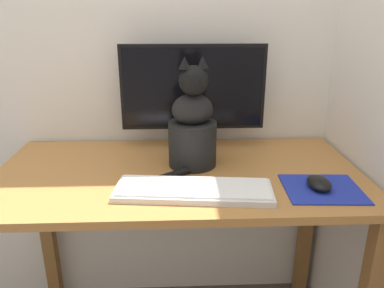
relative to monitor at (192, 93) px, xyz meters
The scene contains 7 objects.
wall_back 0.32m from the monitor, 115.59° to the left, with size 7.00×0.04×2.50m.
desk 0.40m from the monitor, 105.82° to the right, with size 1.20×0.62×0.75m.
monitor is the anchor object (origin of this frame).
keyboard 0.43m from the monitor, 92.33° to the right, with size 0.47×0.20×0.02m.
mousepad_right 0.56m from the monitor, 45.15° to the right, with size 0.23×0.21×0.00m.
computer_mouse_right 0.55m from the monitor, 45.78° to the right, with size 0.07×0.10×0.03m.
cat 0.18m from the monitor, 93.18° to the right, with size 0.21×0.24×0.37m.
Camera 1 is at (0.00, -1.14, 1.25)m, focal length 35.00 mm.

